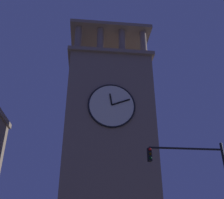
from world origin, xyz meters
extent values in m
cube|color=gray|center=(-1.86, -3.87, 9.05)|extent=(8.14, 7.56, 18.10)
cube|color=gray|center=(-1.86, -3.87, 18.30)|extent=(8.74, 8.16, 0.40)
cylinder|color=gray|center=(-5.33, -0.70, 20.06)|extent=(0.70, 0.70, 3.12)
cylinder|color=gray|center=(-3.02, -0.70, 20.06)|extent=(0.70, 0.70, 3.12)
cylinder|color=gray|center=(-0.70, -0.70, 20.06)|extent=(0.70, 0.70, 3.12)
cylinder|color=gray|center=(1.61, -0.70, 20.06)|extent=(0.70, 0.70, 3.12)
cylinder|color=gray|center=(-5.33, -7.05, 20.06)|extent=(0.70, 0.70, 3.12)
cylinder|color=gray|center=(-3.02, -7.05, 20.06)|extent=(0.70, 0.70, 3.12)
cylinder|color=gray|center=(-0.70, -7.05, 20.06)|extent=(0.70, 0.70, 3.12)
cylinder|color=gray|center=(1.61, -7.05, 20.06)|extent=(0.70, 0.70, 3.12)
cube|color=gray|center=(-1.86, -3.87, 21.82)|extent=(8.74, 8.16, 0.40)
cylinder|color=black|center=(-1.86, -3.87, 23.69)|extent=(0.12, 0.12, 3.34)
cylinder|color=silver|center=(-1.86, -0.04, 12.27)|extent=(4.16, 0.12, 4.16)
torus|color=black|center=(-1.86, -0.02, 12.27)|extent=(4.32, 0.16, 4.32)
cube|color=black|center=(-1.77, 0.06, 12.84)|extent=(0.30, 0.06, 1.15)
cube|color=black|center=(-2.68, 0.06, 12.59)|extent=(1.69, 0.06, 0.76)
cylinder|color=black|center=(-5.53, 6.71, 6.46)|extent=(4.37, 0.12, 0.12)
cube|color=black|center=(-3.34, 6.71, 6.04)|extent=(0.22, 0.30, 0.75)
sphere|color=red|center=(-3.34, 6.89, 6.31)|extent=(0.16, 0.16, 0.16)
sphere|color=#392705|center=(-3.34, 6.89, 6.06)|extent=(0.16, 0.16, 0.16)
sphere|color=#063316|center=(-3.34, 6.89, 5.81)|extent=(0.16, 0.16, 0.16)
camera|label=1|loc=(0.25, 20.99, 2.18)|focal=41.81mm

